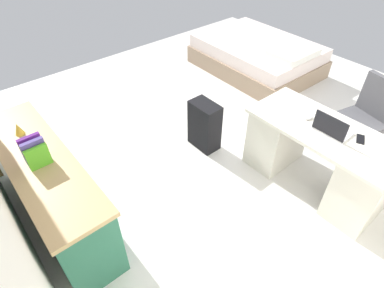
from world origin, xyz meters
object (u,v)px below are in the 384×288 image
object	(u,v)px
laptop	(332,129)
computer_mouse	(309,117)
desk	(317,156)
suitcase_black	(205,125)
bed	(257,56)
credenza	(51,190)
office_chair	(361,124)
figurine_small	(18,129)
cell_phone_near_laptop	(360,139)

from	to	relation	value
laptop	computer_mouse	size ratio (longest dim) A/B	3.10
desk	suitcase_black	world-z (taller)	desk
bed	suitcase_black	bearing A→B (deg)	114.45
credenza	computer_mouse	world-z (taller)	credenza
office_chair	suitcase_black	size ratio (longest dim) A/B	1.59
desk	computer_mouse	world-z (taller)	computer_mouse
office_chair	bed	bearing A→B (deg)	-19.26
office_chair	laptop	distance (m)	0.88
laptop	figurine_small	size ratio (longest dim) A/B	2.82
bed	figurine_small	xyz separation A→B (m)	(-0.40, 3.72, 0.59)
desk	cell_phone_near_laptop	size ratio (longest dim) A/B	10.59
laptop	cell_phone_near_laptop	world-z (taller)	laptop
credenza	bed	bearing A→B (deg)	-77.79
bed	suitcase_black	distance (m)	2.16
bed	desk	bearing A→B (deg)	143.88
cell_phone_near_laptop	figurine_small	xyz separation A→B (m)	(1.95, 2.30, 0.10)
cell_phone_near_laptop	desk	bearing A→B (deg)	-5.89
office_chair	laptop	world-z (taller)	office_chair
bed	laptop	distance (m)	2.67
cell_phone_near_laptop	laptop	bearing A→B (deg)	2.78
credenza	suitcase_black	world-z (taller)	credenza
credenza	cell_phone_near_laptop	xyz separation A→B (m)	(-1.54, -2.30, 0.34)
laptop	suitcase_black	bearing A→B (deg)	19.12
suitcase_black	cell_phone_near_laptop	bearing A→B (deg)	-159.46
computer_mouse	figurine_small	size ratio (longest dim) A/B	0.91
credenza	computer_mouse	xyz separation A→B (m)	(-1.06, -2.22, 0.35)
desk	cell_phone_near_laptop	distance (m)	0.45
office_chair	figurine_small	distance (m)	3.46
figurine_small	bed	bearing A→B (deg)	-83.89
computer_mouse	suitcase_black	bearing A→B (deg)	25.66
credenza	laptop	xyz separation A→B (m)	(-1.32, -2.18, 0.38)
desk	credenza	bearing A→B (deg)	59.99
computer_mouse	desk	bearing A→B (deg)	175.12
office_chair	cell_phone_near_laptop	xyz separation A→B (m)	(-0.24, 0.68, 0.31)
office_chair	bed	size ratio (longest dim) A/B	0.49
office_chair	credenza	xyz separation A→B (m)	(1.30, 2.98, -0.03)
figurine_small	office_chair	bearing A→B (deg)	-119.81
credenza	figurine_small	xyz separation A→B (m)	(0.41, 0.00, 0.44)
desk	computer_mouse	bearing A→B (deg)	-4.81
bed	computer_mouse	size ratio (longest dim) A/B	19.25
suitcase_black	figurine_small	bearing A→B (deg)	74.14
laptop	desk	bearing A→B (deg)	-25.40
desk	bed	bearing A→B (deg)	-36.12
credenza	cell_phone_near_laptop	world-z (taller)	credenza
desk	computer_mouse	xyz separation A→B (m)	(0.21, -0.02, 0.36)
office_chair	laptop	size ratio (longest dim) A/B	3.03
cell_phone_near_laptop	figurine_small	distance (m)	3.02
credenza	office_chair	bearing A→B (deg)	-113.60
credenza	bed	distance (m)	3.80
office_chair	credenza	distance (m)	3.25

